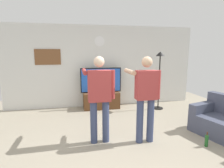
# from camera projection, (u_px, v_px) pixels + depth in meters

# --- Properties ---
(ground_plane) EXTENTS (8.40, 8.40, 0.00)m
(ground_plane) POSITION_uv_depth(u_px,v_px,m) (126.00, 147.00, 3.56)
(ground_plane) COLOR #9E937F
(back_wall) EXTENTS (6.40, 0.10, 2.70)m
(back_wall) POSITION_uv_depth(u_px,v_px,m) (103.00, 66.00, 6.17)
(back_wall) COLOR silver
(back_wall) RESTS_ON ground_plane
(tv_stand) EXTENTS (1.17, 0.52, 0.53)m
(tv_stand) POSITION_uv_depth(u_px,v_px,m) (101.00, 100.00, 6.00)
(tv_stand) COLOR brown
(tv_stand) RESTS_ON ground_plane
(television) EXTENTS (1.32, 0.07, 0.80)m
(television) POSITION_uv_depth(u_px,v_px,m) (101.00, 80.00, 5.93)
(television) COLOR black
(television) RESTS_ON tv_stand
(wall_clock) EXTENTS (0.33, 0.03, 0.33)m
(wall_clock) POSITION_uv_depth(u_px,v_px,m) (99.00, 41.00, 5.95)
(wall_clock) COLOR white
(framed_picture) EXTENTS (0.79, 0.04, 0.49)m
(framed_picture) POSITION_uv_depth(u_px,v_px,m) (48.00, 57.00, 5.71)
(framed_picture) COLOR brown
(floor_lamp) EXTENTS (0.32, 0.32, 1.85)m
(floor_lamp) POSITION_uv_depth(u_px,v_px,m) (160.00, 68.00, 5.76)
(floor_lamp) COLOR black
(floor_lamp) RESTS_ON ground_plane
(person_standing_nearer_lamp) EXTENTS (0.63, 0.78, 1.76)m
(person_standing_nearer_lamp) POSITION_uv_depth(u_px,v_px,m) (99.00, 94.00, 3.61)
(person_standing_nearer_lamp) COLOR #384266
(person_standing_nearer_lamp) RESTS_ON ground_plane
(person_standing_nearer_couch) EXTENTS (0.59, 0.78, 1.75)m
(person_standing_nearer_couch) POSITION_uv_depth(u_px,v_px,m) (146.00, 95.00, 3.62)
(person_standing_nearer_couch) COLOR #384266
(person_standing_nearer_couch) RESTS_ON ground_plane
(beverage_bottle) EXTENTS (0.07, 0.07, 0.30)m
(beverage_bottle) POSITION_uv_depth(u_px,v_px,m) (207.00, 141.00, 3.57)
(beverage_bottle) COLOR #1E5923
(beverage_bottle) RESTS_ON ground_plane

